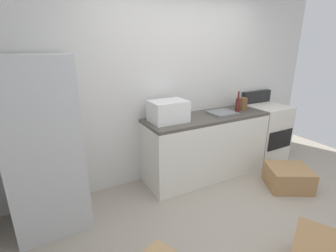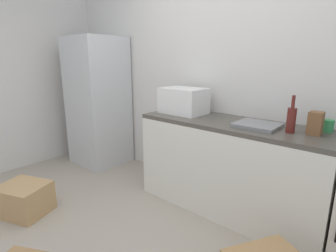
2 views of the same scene
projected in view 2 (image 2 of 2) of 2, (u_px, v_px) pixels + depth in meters
name	position (u px, v px, depth m)	size (l,w,h in m)	color
wall_back	(225.00, 75.00, 2.84)	(5.00, 0.10, 2.60)	silver
kitchen_counter	(230.00, 167.00, 2.61)	(1.80, 0.60, 0.90)	silver
refrigerator	(98.00, 102.00, 3.76)	(0.68, 0.66, 1.75)	silver
microwave	(184.00, 101.00, 2.86)	(0.46, 0.34, 0.27)	white
sink_basin	(257.00, 125.00, 2.32)	(0.36, 0.32, 0.03)	slate
wine_bottle	(291.00, 119.00, 2.11)	(0.07, 0.07, 0.30)	#591E19
coffee_mug	(328.00, 126.00, 2.15)	(0.08, 0.08, 0.10)	#338C4C
knife_block	(315.00, 123.00, 2.07)	(0.10, 0.10, 0.18)	brown
cardboard_box_large	(24.00, 199.00, 2.60)	(0.43, 0.37, 0.30)	tan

